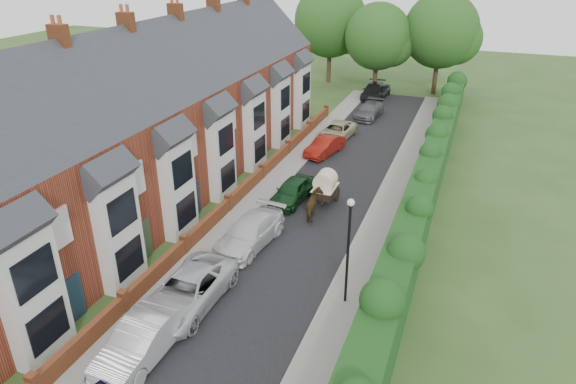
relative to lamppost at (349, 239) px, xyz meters
The scene contains 24 objects.
ground 6.20m from the lamppost, 130.36° to the right, with size 140.00×140.00×0.00m, color #2D4C1E.
road 8.66m from the lamppost, 119.12° to the left, with size 6.00×58.00×0.02m, color black.
pavement_hedge_side 7.71m from the lamppost, 88.36° to the left, with size 2.20×58.00×0.12m, color gray.
pavement_house_side 10.93m from the lamppost, 137.91° to the left, with size 1.70×58.00×0.12m, color gray.
kerb_hedge_side 7.76m from the lamppost, 96.92° to the left, with size 0.18×58.00×0.13m, color gray.
kerb_house_side 10.38m from the lamppost, 134.79° to the left, with size 0.18×58.00×0.13m, color gray.
hedge 7.47m from the lamppost, 74.05° to the left, with size 2.10×58.00×2.85m.
terrace_row 15.52m from the lamppost, 157.25° to the left, with size 9.05×40.50×11.50m.
garden_wall_row 10.98m from the lamppost, 145.56° to the left, with size 0.35×40.35×1.10m.
lamppost is the anchor object (origin of this frame).
tree_far_left 36.66m from the lamppost, 99.53° to the left, with size 7.14×6.80×9.29m.
tree_far_right 38.20m from the lamppost, 90.02° to the left, with size 7.98×7.60×10.31m.
tree_far_back 41.01m from the lamppost, 107.06° to the left, with size 8.40×8.00×10.82m.
car_silver_a 9.03m from the lamppost, 137.53° to the right, with size 1.70×4.88×1.61m, color silver.
car_silver_b 7.36m from the lamppost, 157.89° to the right, with size 2.54×5.52×1.53m, color silver.
car_white 7.17m from the lamppost, 153.40° to the left, with size 2.09×5.13×1.49m, color silver.
car_green 10.63m from the lamppost, 123.42° to the left, with size 1.66×4.13×1.41m, color #113917.
car_red 18.15m from the lamppost, 109.88° to the left, with size 1.43×4.09×1.35m, color maroon.
car_beige 21.65m from the lamppost, 106.78° to the left, with size 2.17×4.71×1.31m, color #C3B78D.
car_grey 27.79m from the lamppost, 100.41° to the left, with size 1.88×4.61×1.34m, color #4F5055.
car_black 35.13m from the lamppost, 99.03° to the left, with size 1.58×3.93×1.34m, color black.
horse 8.26m from the lamppost, 118.11° to the left, with size 0.90×1.98×1.67m, color #412F17.
horse_cart 10.03m from the lamppost, 112.23° to the left, with size 1.34×2.96×2.14m.
car_extra_far 34.68m from the lamppost, 100.12° to the left, with size 2.05×5.05×1.46m, color black.
Camera 1 is at (7.53, -14.13, 14.36)m, focal length 32.00 mm.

